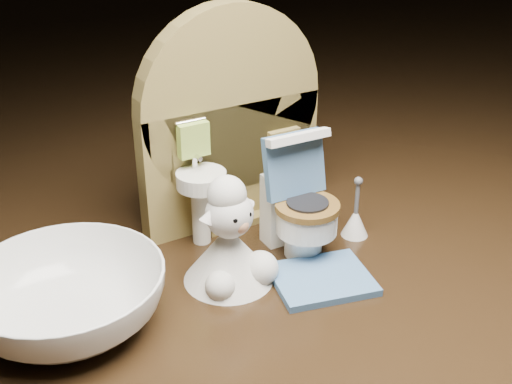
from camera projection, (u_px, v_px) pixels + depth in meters
backdrop_panel at (230, 132)px, 0.43m from camera, size 0.13×0.05×0.15m
toy_toilet at (298, 209)px, 0.41m from camera, size 0.04×0.05×0.08m
bath_mat at (322, 279)px, 0.39m from camera, size 0.07×0.06×0.00m
toilet_brush at (355, 220)px, 0.43m from camera, size 0.02×0.02×0.04m
plush_lamb at (230, 245)px, 0.38m from camera, size 0.05×0.05×0.07m
ceramic_bowl at (67, 298)px, 0.34m from camera, size 0.13×0.13×0.03m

